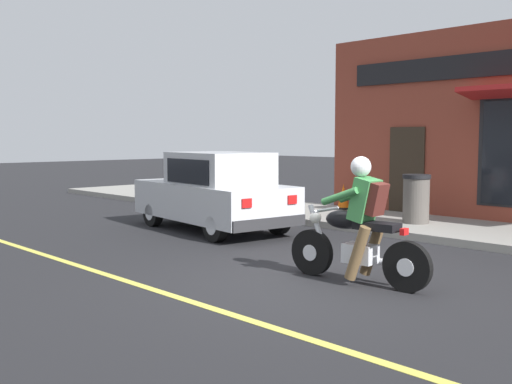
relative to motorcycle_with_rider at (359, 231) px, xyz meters
name	(u,v)px	position (x,y,z in m)	size (l,w,h in m)	color
ground_plane	(316,280)	(-0.27, 0.47, -0.68)	(80.00, 80.00, 0.00)	black
sidewalk_curb	(354,218)	(4.58, 3.47, -0.61)	(2.60, 22.00, 0.14)	gray
lane_stripe	(77,265)	(-2.07, 3.47, -0.67)	(0.12, 19.80, 0.01)	#D1C64C
motorcycle_with_rider	(359,231)	(0.00, 0.00, 0.00)	(0.60, 2.02, 1.62)	black
car_hatchback	(214,192)	(1.50, 4.63, 0.09)	(2.09, 3.95, 1.57)	black
trash_bin	(416,198)	(4.48, 1.88, -0.04)	(0.56, 0.56, 0.98)	#514C47
traffic_cone	(343,197)	(5.35, 4.38, -0.25)	(0.36, 0.36, 0.60)	black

